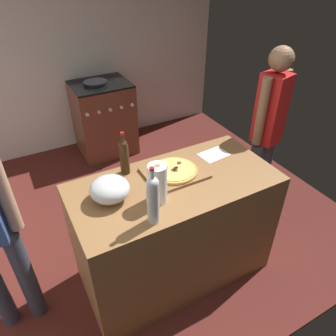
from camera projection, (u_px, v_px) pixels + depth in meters
name	position (u px, v px, depth m)	size (l,w,h in m)	color
ground_plane	(118.00, 208.00, 3.21)	(4.01, 3.54, 0.02)	#511E19
kitchen_wall_rear	(58.00, 41.00, 3.55)	(4.01, 0.10, 2.60)	beige
counter	(174.00, 230.00, 2.34)	(1.39, 0.68, 0.90)	olive
cutting_board	(174.00, 173.00, 2.15)	(0.40, 0.32, 0.02)	olive
pizza	(174.00, 170.00, 2.14)	(0.31, 0.31, 0.03)	tan
mixing_bowl	(110.00, 189.00, 1.90)	(0.24, 0.24, 0.15)	#B2B2B7
paper_towel_roll	(158.00, 184.00, 1.86)	(0.11, 0.11, 0.26)	white
wine_bottle_clear	(153.00, 198.00, 1.69)	(0.07, 0.07, 0.36)	silver
wine_bottle_amber	(124.00, 155.00, 2.09)	(0.06, 0.06, 0.31)	#331E0F
recipe_sheet	(214.00, 155.00, 2.35)	(0.21, 0.15, 0.00)	white
stove	(104.00, 118.00, 3.87)	(0.66, 0.58, 0.93)	brown
person_in_red	(267.00, 129.00, 2.68)	(0.35, 0.24, 1.58)	#383D4C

